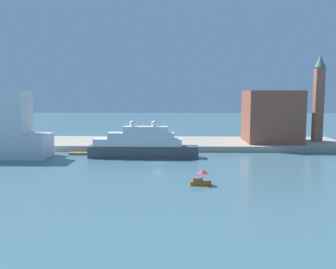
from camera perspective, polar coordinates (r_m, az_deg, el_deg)
ground at (r=89.06m, az=-1.64°, el=-4.40°), size 400.00×400.00×0.00m
quay_dock at (r=115.99m, az=-0.95°, el=-1.38°), size 110.00×22.95×1.64m
large_yacht at (r=96.16m, az=-4.01°, el=-1.62°), size 28.20×4.11×11.37m
small_motorboat at (r=68.82m, az=5.07°, el=-6.70°), size 3.80×1.95×2.89m
work_barge at (r=103.62m, az=-13.51°, el=-2.83°), size 5.01×1.92×0.62m
harbor_building at (r=117.84m, az=15.58°, el=2.72°), size 15.94×15.00×15.58m
bell_tower at (r=123.65m, az=22.03°, el=5.57°), size 3.44×3.44×26.19m
parked_car at (r=114.33m, az=-8.27°, el=-0.83°), size 4.06×1.87×1.49m
person_figure at (r=107.14m, az=-6.55°, el=-1.27°), size 0.36×0.36×1.55m
mooring_bollard at (r=105.39m, az=-0.12°, el=-1.52°), size 0.40×0.40×0.82m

